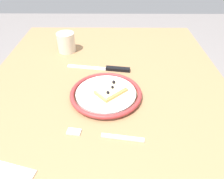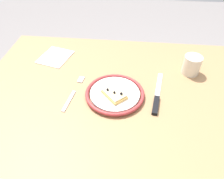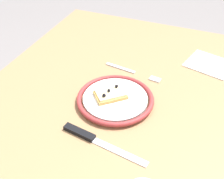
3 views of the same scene
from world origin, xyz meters
name	(u,v)px [view 3 (image 3 of 3)]	position (x,y,z in m)	size (l,w,h in m)	color
dining_table	(113,126)	(0.00, 0.00, 0.62)	(1.13, 0.83, 0.70)	#936D47
plate	(115,99)	(-0.01, 0.00, 0.71)	(0.23, 0.23, 0.02)	white
pizza_slice_near	(110,94)	(-0.01, -0.02, 0.73)	(0.11, 0.11, 0.03)	tan
knife	(90,137)	(0.14, -0.01, 0.71)	(0.06, 0.24, 0.01)	silver
fork	(133,72)	(-0.18, 0.00, 0.71)	(0.05, 0.20, 0.00)	#BDBDBD
napkin	(209,64)	(-0.32, 0.23, 0.71)	(0.13, 0.15, 0.00)	white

